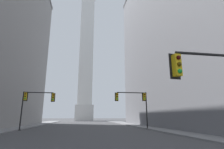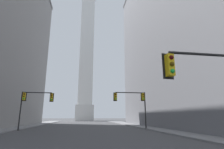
{
  "view_description": "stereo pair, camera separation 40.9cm",
  "coord_description": "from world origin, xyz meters",
  "views": [
    {
      "loc": [
        -0.39,
        -0.01,
        1.9
      ],
      "look_at": [
        8.97,
        58.01,
        16.08
      ],
      "focal_mm": 28.0,
      "sensor_mm": 36.0,
      "label": 1
    },
    {
      "loc": [
        0.01,
        -0.07,
        1.9
      ],
      "look_at": [
        8.97,
        58.01,
        16.08
      ],
      "focal_mm": 28.0,
      "sensor_mm": 36.0,
      "label": 2
    }
  ],
  "objects": [
    {
      "name": "traffic_light_mid_left",
      "position": [
        -7.62,
        27.31,
        4.17
      ],
      "size": [
        4.67,
        0.52,
        5.48
      ],
      "color": "black",
      "rests_on": "ground_plane"
    },
    {
      "name": "sidewalk_right",
      "position": [
        11.73,
        29.45,
        0.07
      ],
      "size": [
        5.0,
        98.18,
        0.15
      ],
      "primitive_type": "cube",
      "color": "slate",
      "rests_on": "ground_plane"
    },
    {
      "name": "traffic_light_mid_right",
      "position": [
        7.66,
        26.52,
        4.32
      ],
      "size": [
        5.2,
        0.52,
        5.66
      ],
      "color": "black",
      "rests_on": "ground_plane"
    },
    {
      "name": "obelisk",
      "position": [
        0.0,
        81.82,
        33.37
      ],
      "size": [
        8.03,
        8.03,
        70.08
      ],
      "color": "silver",
      "rests_on": "ground_plane"
    },
    {
      "name": "building_right",
      "position": [
        22.43,
        26.9,
        19.54
      ],
      "size": [
        21.03,
        49.67,
        39.06
      ],
      "color": "slate",
      "rests_on": "ground_plane"
    },
    {
      "name": "sidewalk_left",
      "position": [
        -11.73,
        29.45,
        0.07
      ],
      "size": [
        5.0,
        98.18,
        0.15
      ],
      "primitive_type": "cube",
      "color": "slate",
      "rests_on": "ground_plane"
    }
  ]
}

